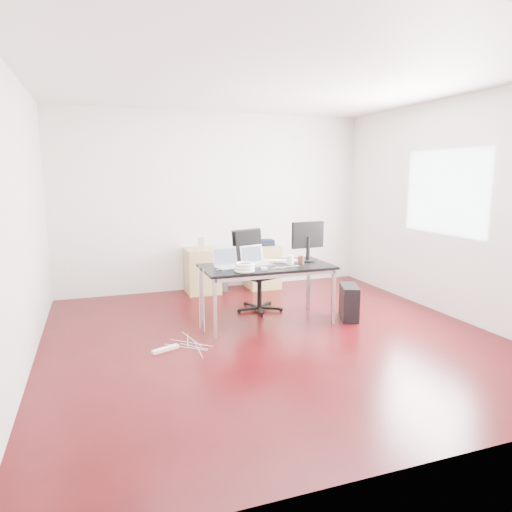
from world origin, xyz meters
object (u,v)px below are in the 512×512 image
object	(u,v)px
filing_cabinet_right	(262,267)
filing_cabinet_left	(202,271)
desk	(267,270)
office_chair	(255,266)
pc_tower	(349,302)

from	to	relation	value
filing_cabinet_right	filing_cabinet_left	bearing A→B (deg)	180.00
desk	filing_cabinet_right	bearing A→B (deg)	71.47
filing_cabinet_left	filing_cabinet_right	distance (m)	1.00
filing_cabinet_left	desk	bearing A→B (deg)	-75.99
desk	filing_cabinet_left	distance (m)	1.79
office_chair	filing_cabinet_right	size ratio (longest dim) A/B	1.54
filing_cabinet_left	pc_tower	bearing A→B (deg)	-52.66
filing_cabinet_left	office_chair	bearing A→B (deg)	-66.75
filing_cabinet_left	pc_tower	xyz separation A→B (m)	(1.48, -1.94, -0.13)
pc_tower	office_chair	bearing A→B (deg)	162.69
office_chair	pc_tower	world-z (taller)	office_chair
filing_cabinet_right	desk	bearing A→B (deg)	-108.53
desk	office_chair	xyz separation A→B (m)	(0.06, 0.59, -0.07)
filing_cabinet_left	filing_cabinet_right	bearing A→B (deg)	0.00
office_chair	pc_tower	xyz separation A→B (m)	(0.99, -0.81, -0.39)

